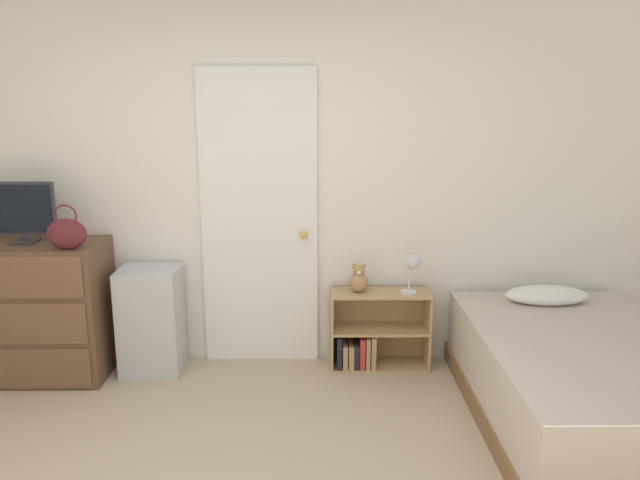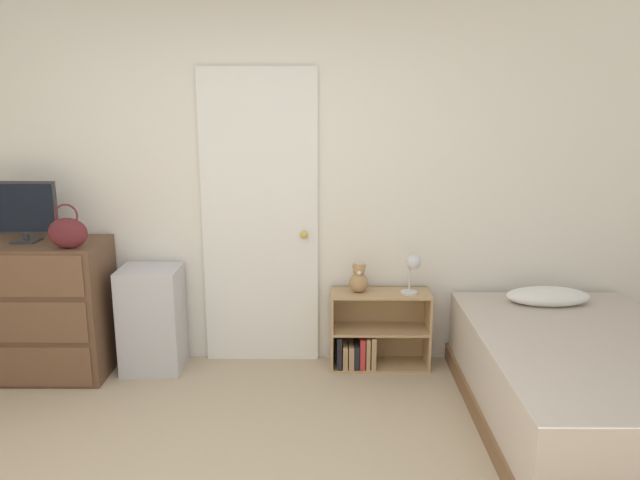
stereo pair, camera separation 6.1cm
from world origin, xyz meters
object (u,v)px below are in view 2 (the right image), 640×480
tv (23,210)px  bed (584,384)px  dresser (36,309)px  storage_bin (152,319)px  desk_lamp (413,266)px  teddy_bear (359,280)px  handbag (68,232)px  bookshelf (372,336)px

tv → bed: bearing=-11.5°
dresser → storage_bin: dresser is taller
storage_bin → bed: (2.73, -0.77, -0.11)m
dresser → tv: (-0.02, 0.02, 0.69)m
tv → dresser: bearing=-39.2°
dresser → tv: bearing=140.8°
storage_bin → desk_lamp: bearing=0.1°
dresser → desk_lamp: size_ratio=3.45×
teddy_bear → desk_lamp: bearing=-6.3°
teddy_bear → tv: bearing=-177.3°
tv → desk_lamp: tv is taller
desk_lamp → bed: size_ratio=0.15×
handbag → bed: size_ratio=0.15×
bed → storage_bin: bearing=164.1°
storage_bin → bed: size_ratio=0.38×
handbag → storage_bin: size_ratio=0.39×
tv → storage_bin: bearing=4.4°
tv → handbag: (0.36, -0.19, -0.11)m
bookshelf → teddy_bear: teddy_bear is taller
bookshelf → desk_lamp: 0.60m
tv → bookshelf: tv is taller
tv → bookshelf: size_ratio=0.65×
bed → desk_lamp: bearing=139.4°
tv → storage_bin: (0.80, 0.06, -0.79)m
storage_bin → bed: 2.84m
storage_bin → bookshelf: bearing=1.8°
handbag → desk_lamp: (2.25, 0.25, -0.29)m
teddy_bear → bed: teddy_bear is taller
bookshelf → bed: (1.18, -0.82, 0.04)m
desk_lamp → teddy_bear: bearing=173.7°
tv → teddy_bear: size_ratio=2.20×
handbag → bookshelf: handbag is taller
dresser → tv: size_ratio=2.16×
tv → desk_lamp: bearing=1.4°
bed → handbag: bearing=170.5°
storage_bin → bookshelf: storage_bin is taller
tv → bed: 3.70m
storage_bin → bookshelf: 1.56m
tv → storage_bin: size_ratio=0.61×
tv → desk_lamp: (2.61, 0.06, -0.40)m
desk_lamp → bed: 1.29m
dresser → bookshelf: (2.32, 0.13, -0.24)m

